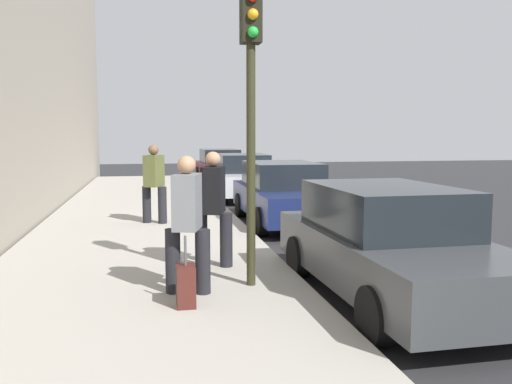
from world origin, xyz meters
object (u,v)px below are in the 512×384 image
parked_car_maroon (220,166)px  traffic_light_pole (251,86)px  parked_car_navy (283,193)px  pedestrian_olive_coat (154,181)px  rolling_suitcase (186,285)px  parked_car_charcoal (389,244)px  pedestrian_black_coat (213,206)px  parked_car_silver (243,176)px  pedestrian_grey_coat (187,221)px

parked_car_maroon → traffic_light_pole: traffic_light_pole is taller
parked_car_navy → pedestrian_olive_coat: size_ratio=2.51×
parked_car_maroon → rolling_suitcase: size_ratio=5.39×
traffic_light_pole → parked_car_charcoal: bearing=73.6°
parked_car_navy → rolling_suitcase: 6.99m
pedestrian_black_coat → traffic_light_pole: bearing=18.0°
parked_car_maroon → pedestrian_black_coat: pedestrian_black_coat is taller
pedestrian_black_coat → rolling_suitcase: bearing=-16.4°
parked_car_maroon → parked_car_navy: bearing=0.2°
parked_car_maroon → pedestrian_olive_coat: pedestrian_olive_coat is taller
parked_car_charcoal → pedestrian_black_coat: (-1.67, -2.13, 0.34)m
parked_car_charcoal → parked_car_maroon: bearing=179.8°
parked_car_silver → parked_car_navy: bearing=0.4°
parked_car_charcoal → traffic_light_pole: 2.76m
parked_car_silver → traffic_light_pole: traffic_light_pole is taller
pedestrian_grey_coat → traffic_light_pole: size_ratio=0.45×
pedestrian_grey_coat → traffic_light_pole: bearing=103.3°
traffic_light_pole → rolling_suitcase: (0.73, -0.93, -2.43)m
parked_car_navy → pedestrian_grey_coat: size_ratio=2.56×
parked_car_silver → pedestrian_olive_coat: 6.42m
parked_car_silver → parked_car_charcoal: 11.68m
pedestrian_olive_coat → traffic_light_pole: size_ratio=0.46×
pedestrian_black_coat → pedestrian_olive_coat: pedestrian_olive_coat is taller
parked_car_silver → pedestrian_grey_coat: pedestrian_grey_coat is taller
parked_car_charcoal → pedestrian_grey_coat: (-0.31, -2.62, 0.34)m
parked_car_charcoal → rolling_suitcase: bearing=-85.4°
rolling_suitcase → pedestrian_grey_coat: bearing=173.2°
parked_car_navy → pedestrian_grey_coat: (5.87, -2.73, 0.34)m
rolling_suitcase → pedestrian_olive_coat: bearing=-177.2°
rolling_suitcase → parked_car_navy: bearing=156.4°
parked_car_maroon → pedestrian_black_coat: (16.25, -2.20, 0.34)m
parked_car_maroon → parked_car_silver: (6.25, 0.00, -0.00)m
parked_car_navy → pedestrian_grey_coat: 6.49m
parked_car_silver → pedestrian_olive_coat: size_ratio=2.51×
traffic_light_pole → pedestrian_grey_coat: bearing=-76.7°
pedestrian_grey_coat → pedestrian_olive_coat: 5.75m
parked_car_maroon → parked_car_charcoal: size_ratio=1.02×
pedestrian_black_coat → rolling_suitcase: 2.09m
pedestrian_olive_coat → rolling_suitcase: (6.27, 0.30, -0.71)m
pedestrian_grey_coat → pedestrian_olive_coat: bearing=-176.4°
parked_car_navy → pedestrian_black_coat: 5.05m
parked_car_navy → rolling_suitcase: (6.40, -2.79, -0.36)m
pedestrian_grey_coat → traffic_light_pole: traffic_light_pole is taller
rolling_suitcase → parked_car_maroon: bearing=171.4°
pedestrian_grey_coat → pedestrian_olive_coat: (-5.74, -0.36, 0.02)m
parked_car_navy → pedestrian_black_coat: bearing=-26.4°
parked_car_navy → traffic_light_pole: traffic_light_pole is taller
parked_car_charcoal → pedestrian_grey_coat: size_ratio=2.54×
parked_car_maroon → pedestrian_grey_coat: 17.82m
parked_car_maroon → parked_car_charcoal: 17.92m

